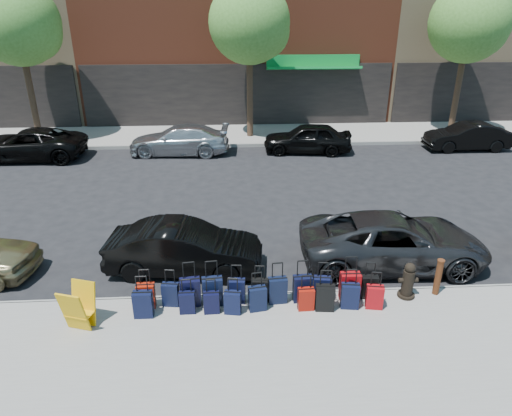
{
  "coord_description": "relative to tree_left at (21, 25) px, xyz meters",
  "views": [
    {
      "loc": [
        -0.55,
        -13.28,
        6.23
      ],
      "look_at": [
        0.15,
        -1.5,
        0.98
      ],
      "focal_mm": 32.0,
      "sensor_mm": 36.0,
      "label": 1
    }
  ],
  "objects": [
    {
      "name": "car_far_0",
      "position": [
        0.5,
        -2.84,
        -4.74
      ],
      "size": [
        4.84,
        2.3,
        1.34
      ],
      "primitive_type": "imported",
      "rotation": [
        0.0,
        0.0,
        -1.59
      ],
      "color": "black",
      "rests_on": "ground"
    },
    {
      "name": "tree_right",
      "position": [
        21.0,
        0.0,
        0.0
      ],
      "size": [
        3.8,
        3.8,
        7.27
      ],
      "color": "black",
      "rests_on": "sidewalk_far"
    },
    {
      "name": "car_far_2",
      "position": [
        12.87,
        -2.56,
        -4.73
      ],
      "size": [
        4.15,
        2.07,
        1.36
      ],
      "primitive_type": "imported",
      "rotation": [
        0.0,
        0.0,
        -1.69
      ],
      "color": "black",
      "rests_on": "ground"
    },
    {
      "name": "suitcase_front_9",
      "position": [
        11.92,
        -14.31,
        -4.93
      ],
      "size": [
        0.44,
        0.25,
        1.06
      ],
      "rotation": [
        0.0,
        0.0,
        -0.02
      ],
      "color": "#97090E",
      "rests_on": "sidewalk_near"
    },
    {
      "name": "sidewalk_near",
      "position": [
        9.86,
        -16.0,
        -5.34
      ],
      "size": [
        60.0,
        4.0,
        0.15
      ],
      "primitive_type": "cube",
      "color": "gray",
      "rests_on": "ground"
    },
    {
      "name": "suitcase_front_8",
      "position": [
        11.29,
        -14.31,
        -4.97
      ],
      "size": [
        0.42,
        0.27,
        0.94
      ],
      "rotation": [
        0.0,
        0.0,
        -0.15
      ],
      "color": "black",
      "rests_on": "sidewalk_near"
    },
    {
      "name": "suitcase_back_2",
      "position": [
        8.31,
        -14.59,
        -5.01
      ],
      "size": [
        0.34,
        0.2,
        0.8
      ],
      "rotation": [
        0.0,
        0.0,
        0.01
      ],
      "color": "black",
      "rests_on": "sidewalk_near"
    },
    {
      "name": "suitcase_front_7",
      "position": [
        10.85,
        -14.31,
        -4.95
      ],
      "size": [
        0.43,
        0.25,
        1.0
      ],
      "rotation": [
        0.0,
        0.0,
        0.05
      ],
      "color": "black",
      "rests_on": "sidewalk_near"
    },
    {
      "name": "suitcase_back_3",
      "position": [
        8.83,
        -14.62,
        -5.01
      ],
      "size": [
        0.34,
        0.2,
        0.8
      ],
      "rotation": [
        0.0,
        0.0,
        0.03
      ],
      "color": "black",
      "rests_on": "sidewalk_near"
    },
    {
      "name": "suitcase_back_0",
      "position": [
        7.39,
        -14.67,
        -4.96
      ],
      "size": [
        0.41,
        0.24,
        0.96
      ],
      "rotation": [
        0.0,
        0.0,
        -0.02
      ],
      "color": "black",
      "rests_on": "sidewalk_near"
    },
    {
      "name": "car_near_1",
      "position": [
        8.11,
        -12.63,
        -4.77
      ],
      "size": [
        4.0,
        1.73,
        1.28
      ],
      "primitive_type": "imported",
      "rotation": [
        0.0,
        0.0,
        1.47
      ],
      "color": "black",
      "rests_on": "ground"
    },
    {
      "name": "suitcase_front_0",
      "position": [
        7.4,
        -14.34,
        -4.97
      ],
      "size": [
        0.39,
        0.22,
        0.92
      ],
      "rotation": [
        0.0,
        0.0,
        0.03
      ],
      "color": "maroon",
      "rests_on": "sidewalk_near"
    },
    {
      "name": "curb_far",
      "position": [
        9.86,
        -1.52,
        -5.34
      ],
      "size": [
        60.0,
        0.08,
        0.15
      ],
      "primitive_type": "cube",
      "color": "gray",
      "rests_on": "ground"
    },
    {
      "name": "suitcase_back_10",
      "position": [
        12.38,
        -14.66,
        -4.99
      ],
      "size": [
        0.39,
        0.27,
        0.87
      ],
      "rotation": [
        0.0,
        0.0,
        -0.17
      ],
      "color": "#A50A10",
      "rests_on": "sidewalk_near"
    },
    {
      "name": "curb_near",
      "position": [
        9.86,
        -13.98,
        -5.34
      ],
      "size": [
        60.0,
        0.08,
        0.15
      ],
      "primitive_type": "cube",
      "color": "gray",
      "rests_on": "ground"
    },
    {
      "name": "sidewalk_far",
      "position": [
        9.86,
        0.5,
        -5.34
      ],
      "size": [
        60.0,
        4.0,
        0.15
      ],
      "primitive_type": "cube",
      "color": "gray",
      "rests_on": "ground"
    },
    {
      "name": "tree_center",
      "position": [
        10.5,
        0.0,
        0.0
      ],
      "size": [
        3.8,
        3.8,
        7.27
      ],
      "color": "black",
      "rests_on": "sidewalk_far"
    },
    {
      "name": "display_rack",
      "position": [
        6.16,
        -14.95,
        -4.79
      ],
      "size": [
        0.68,
        0.72,
        0.95
      ],
      "rotation": [
        0.0,
        0.0,
        -0.31
      ],
      "color": "#E8A90C",
      "rests_on": "sidewalk_near"
    },
    {
      "name": "tree_left",
      "position": [
        0.0,
        0.0,
        0.0
      ],
      "size": [
        3.8,
        3.8,
        7.27
      ],
      "color": "black",
      "rests_on": "sidewalk_far"
    },
    {
      "name": "car_far_1",
      "position": [
        7.02,
        -2.43,
        -4.76
      ],
      "size": [
        4.61,
        2.11,
        1.31
      ],
      "primitive_type": "imported",
      "rotation": [
        0.0,
        0.0,
        -1.63
      ],
      "color": "silver",
      "rests_on": "ground"
    },
    {
      "name": "car_near_2",
      "position": [
        13.48,
        -12.57,
        -4.74
      ],
      "size": [
        4.87,
        2.36,
        1.34
      ],
      "primitive_type": "imported",
      "rotation": [
        0.0,
        0.0,
        1.54
      ],
      "color": "#303033",
      "rests_on": "ground"
    },
    {
      "name": "suitcase_back_8",
      "position": [
        11.28,
        -14.66,
        -4.96
      ],
      "size": [
        0.42,
        0.27,
        0.95
      ],
      "rotation": [
        0.0,
        0.0,
        -0.1
      ],
      "color": "black",
      "rests_on": "sidewalk_near"
    },
    {
      "name": "suitcase_front_1",
      "position": [
        7.93,
        -14.3,
        -4.99
      ],
      "size": [
        0.38,
        0.24,
        0.87
      ],
      "rotation": [
        0.0,
        0.0,
        -0.13
      ],
      "color": "black",
      "rests_on": "sidewalk_near"
    },
    {
      "name": "suitcase_front_5",
      "position": [
        9.89,
        -14.27,
        -4.99
      ],
      "size": [
        0.38,
        0.23,
        0.88
      ],
      "rotation": [
        0.0,
        0.0,
        -0.09
      ],
      "color": "black",
      "rests_on": "sidewalk_near"
    },
    {
      "name": "suitcase_back_5",
      "position": [
        9.82,
        -14.58,
        -4.98
      ],
      "size": [
        0.41,
        0.28,
        0.9
      ],
      "rotation": [
        0.0,
        0.0,
        0.18
      ],
      "color": "black",
      "rests_on": "sidewalk_near"
    },
    {
      "name": "car_far_3",
      "position": [
        20.41,
        -2.58,
        -4.78
      ],
      "size": [
        3.84,
        1.34,
        1.26
      ],
      "primitive_type": "imported",
      "rotation": [
        0.0,
        0.0,
        -1.57
      ],
      "color": "black",
      "rests_on": "ground"
    },
    {
      "name": "suitcase_front_10",
      "position": [
        12.38,
        -14.27,
        -4.99
      ],
      "size": [
        0.38,
        0.23,
        0.88
      ],
      "rotation": [
        0.0,
        0.0,
        -0.08
      ],
      "color": "black",
      "rests_on": "sidewalk_near"
    },
    {
      "name": "suitcase_front_4",
      "position": [
        9.38,
        -14.28,
        -4.97
      ],
      "size": [
        0.4,
        0.24,
        0.93
      ],
      "rotation": [
        0.0,
        0.0,
        -0.08
      ],
      "color": "black",
      "rests_on": "sidewalk_near"
    },
    {
      "name": "fire_hydrant",
      "position": [
        13.25,
        -14.29,
        -4.86
      ],
      "size": [
        0.43,
        0.39,
        0.86
      ],
      "rotation": [
        0.0,
        0.0,
        -0.01
      ],
      "color": "black",
      "rests_on": "sidewalk_near"
    },
    {
      "name": "suitcase_front_6",
      "position": [
        10.29,
        -14.33,
        -4.96
      ],
      "size": [
        0.42,
        0.26,
        0.98
      ],
      "rotation": [
        0.0,
        0.0,
        0.09
      ],
      "color": "black",
      "rests_on": "sidewalk_near"
    },
    {
      "name": "suitcase_back_4",
      "position": [
        9.29,
        -14.67,
        -5.0
      ],
      "size": [
        0.38,
        0.26,
        0.84
      ],
      "rotation": [
        0.0,
        0.0,
        -0.18
      ],
      "color": "black",
      "rests_on": "sidewalk_near"
    },
    {
      "name": "suitcase_front_2",
      "position": [
        8.37,
        -14.33,
        -4.93
      ],
      "size": [
        0.47,
        0.3,
        1.06
      ],
      "rotation": [
        0.0,
        0.0,
        0.13
      ],
      "color": "black",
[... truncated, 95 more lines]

